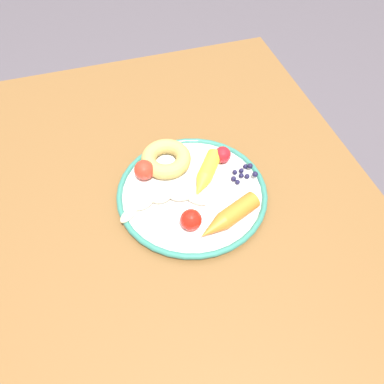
% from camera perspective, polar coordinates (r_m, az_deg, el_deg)
% --- Properties ---
extents(ground_plane, '(6.00, 6.00, 0.00)m').
position_cam_1_polar(ground_plane, '(1.46, -0.82, -18.35)').
color(ground_plane, '#504951').
extents(dining_table, '(1.00, 0.78, 0.75)m').
position_cam_1_polar(dining_table, '(0.87, -1.31, -3.90)').
color(dining_table, brown).
rests_on(dining_table, ground_plane).
extents(plate, '(0.31, 0.31, 0.02)m').
position_cam_1_polar(plate, '(0.77, -0.00, -0.13)').
color(plate, silver).
rests_on(plate, dining_table).
extents(banana, '(0.06, 0.18, 0.03)m').
position_cam_1_polar(banana, '(0.74, -4.57, -1.23)').
color(banana, beige).
rests_on(banana, plate).
extents(carrot_orange, '(0.08, 0.14, 0.04)m').
position_cam_1_polar(carrot_orange, '(0.72, 5.48, -3.81)').
color(carrot_orange, orange).
rests_on(carrot_orange, plate).
extents(carrot_yellow, '(0.11, 0.10, 0.03)m').
position_cam_1_polar(carrot_yellow, '(0.78, 2.13, 2.77)').
color(carrot_yellow, yellow).
rests_on(carrot_yellow, plate).
extents(donut, '(0.15, 0.15, 0.03)m').
position_cam_1_polar(donut, '(0.81, -3.92, 5.01)').
color(donut, tan).
rests_on(donut, plate).
extents(blueberry_pile, '(0.05, 0.06, 0.02)m').
position_cam_1_polar(blueberry_pile, '(0.80, 7.77, 2.74)').
color(blueberry_pile, '#191638').
rests_on(blueberry_pile, plate).
extents(tomato_near, '(0.04, 0.04, 0.04)m').
position_cam_1_polar(tomato_near, '(0.71, -0.15, -4.20)').
color(tomato_near, red).
rests_on(tomato_near, plate).
extents(tomato_mid, '(0.04, 0.04, 0.04)m').
position_cam_1_polar(tomato_mid, '(0.82, 4.61, 5.60)').
color(tomato_mid, red).
rests_on(tomato_mid, plate).
extents(tomato_far, '(0.04, 0.04, 0.04)m').
position_cam_1_polar(tomato_far, '(0.79, -7.19, 3.31)').
color(tomato_far, red).
rests_on(tomato_far, plate).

